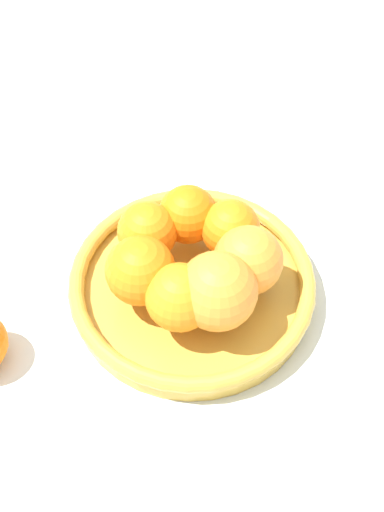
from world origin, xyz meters
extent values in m
plane|color=silver|center=(0.00, 0.00, 0.00)|extent=(4.00, 4.00, 0.00)
cylinder|color=gold|center=(0.00, 0.00, 0.01)|extent=(0.27, 0.27, 0.02)
torus|color=gold|center=(0.00, 0.00, 0.03)|extent=(0.28, 0.28, 0.02)
sphere|color=orange|center=(-0.06, -0.02, 0.07)|extent=(0.07, 0.07, 0.07)
sphere|color=orange|center=(-0.02, -0.06, 0.07)|extent=(0.07, 0.07, 0.07)
sphere|color=orange|center=(0.03, -0.05, 0.08)|extent=(0.08, 0.08, 0.08)
sphere|color=orange|center=(0.05, 0.00, 0.07)|extent=(0.07, 0.07, 0.07)
sphere|color=orange|center=(0.04, 0.04, 0.08)|extent=(0.08, 0.08, 0.08)
sphere|color=orange|center=(-0.01, 0.06, 0.08)|extent=(0.08, 0.08, 0.08)
sphere|color=orange|center=(-0.05, 0.03, 0.07)|extent=(0.07, 0.07, 0.07)
camera|label=1|loc=(0.46, 0.11, 0.67)|focal=50.00mm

